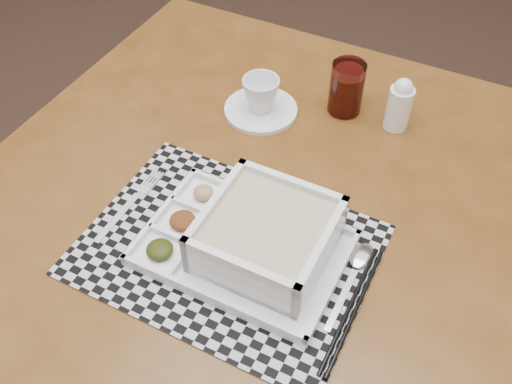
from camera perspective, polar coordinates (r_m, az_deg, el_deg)
floor at (r=2.03m, az=-15.33°, el=-4.13°), size 5.00×5.00×0.00m
dining_table at (r=1.07m, az=1.05°, el=-3.61°), size 1.13×1.13×0.79m
placemat at (r=0.93m, az=-2.92°, el=-5.78°), size 0.49×0.38×0.00m
serving_tray at (r=0.90m, az=0.34°, el=-4.74°), size 0.34×0.24×0.09m
fork at (r=1.02m, az=-12.38°, el=-1.14°), size 0.03×0.19×0.00m
spoon at (r=0.93m, az=10.26°, el=-6.92°), size 0.04×0.18×0.01m
chopsticks at (r=0.88m, az=9.64°, el=-11.43°), size 0.03×0.24×0.01m
saucer at (r=1.18m, az=0.48°, el=8.20°), size 0.15×0.15×0.01m
cup at (r=1.15m, az=0.49°, el=9.76°), size 0.08×0.08×0.07m
juice_glass at (r=1.17m, az=9.02°, el=10.07°), size 0.07×0.07×0.11m
creamer_bottle at (r=1.15m, az=14.16°, el=8.47°), size 0.05×0.05×0.11m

